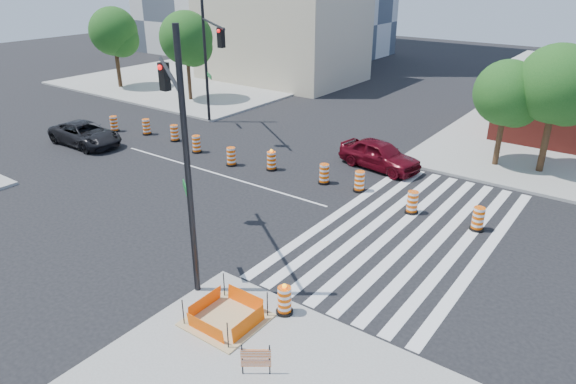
% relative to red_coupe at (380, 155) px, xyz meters
% --- Properties ---
extents(ground, '(120.00, 120.00, 0.00)m').
position_rel_red_coupe_xyz_m(ground, '(-6.66, -5.82, -0.78)').
color(ground, black).
rests_on(ground, ground).
extents(sidewalk_nw, '(22.00, 22.00, 0.15)m').
position_rel_red_coupe_xyz_m(sidewalk_nw, '(-24.66, 12.18, -0.71)').
color(sidewalk_nw, gray).
rests_on(sidewalk_nw, ground).
extents(crosswalk_east, '(6.75, 13.50, 0.01)m').
position_rel_red_coupe_xyz_m(crosswalk_east, '(4.29, -5.82, -0.78)').
color(crosswalk_east, silver).
rests_on(crosswalk_east, ground).
extents(lane_centerline, '(14.00, 0.12, 0.01)m').
position_rel_red_coupe_xyz_m(lane_centerline, '(-6.66, -5.82, -0.78)').
color(lane_centerline, silver).
rests_on(lane_centerline, ground).
extents(excavation_pit, '(2.20, 2.20, 0.90)m').
position_rel_red_coupe_xyz_m(excavation_pit, '(2.34, -14.82, -0.56)').
color(excavation_pit, tan).
rests_on(excavation_pit, ground).
extents(beige_midrise, '(14.00, 10.00, 10.00)m').
position_rel_red_coupe_xyz_m(beige_midrise, '(-18.66, 16.18, 4.22)').
color(beige_midrise, '#C5B896').
rests_on(beige_midrise, ground).
extents(red_coupe, '(4.82, 2.53, 1.57)m').
position_rel_red_coupe_xyz_m(red_coupe, '(0.00, 0.00, 0.00)').
color(red_coupe, '#4F0611').
rests_on(red_coupe, ground).
extents(dark_suv, '(5.03, 2.33, 1.40)m').
position_rel_red_coupe_xyz_m(dark_suv, '(-16.41, -7.01, -0.08)').
color(dark_suv, black).
rests_on(dark_suv, ground).
extents(signal_pole_se, '(5.34, 3.92, 8.57)m').
position_rel_red_coupe_xyz_m(signal_pole_se, '(-1.02, -13.10, 4.46)').
color(signal_pole_se, black).
rests_on(signal_pole_se, ground).
extents(signal_pole_nw, '(5.52, 3.96, 8.79)m').
position_rel_red_coupe_xyz_m(signal_pole_nw, '(-12.38, 0.10, 4.59)').
color(signal_pole_nw, black).
rests_on(signal_pole_nw, ground).
extents(pit_drum, '(0.54, 0.54, 1.07)m').
position_rel_red_coupe_xyz_m(pit_drum, '(3.55, -13.45, -0.19)').
color(pit_drum, black).
rests_on(pit_drum, ground).
extents(barricade, '(0.67, 0.51, 0.95)m').
position_rel_red_coupe_xyz_m(barricade, '(4.51, -16.01, -0.11)').
color(barricade, '#F55505').
rests_on(barricade, ground).
extents(tree_north_a, '(4.12, 4.12, 7.01)m').
position_rel_red_coupe_xyz_m(tree_north_a, '(-27.96, 4.37, 3.92)').
color(tree_north_a, '#382314').
rests_on(tree_north_a, ground).
extents(tree_north_b, '(4.15, 4.15, 7.06)m').
position_rel_red_coupe_xyz_m(tree_north_b, '(-19.40, 4.76, 3.96)').
color(tree_north_b, '#382314').
rests_on(tree_north_b, ground).
extents(tree_north_c, '(3.42, 3.41, 5.80)m').
position_rel_red_coupe_xyz_m(tree_north_c, '(5.08, 4.03, 3.11)').
color(tree_north_c, '#382314').
rests_on(tree_north_c, ground).
extents(tree_north_d, '(3.98, 3.97, 6.75)m').
position_rel_red_coupe_xyz_m(tree_north_d, '(7.29, 4.41, 3.75)').
color(tree_north_d, '#382314').
rests_on(tree_north_d, ground).
extents(median_drum_0, '(0.60, 0.60, 1.02)m').
position_rel_red_coupe_xyz_m(median_drum_0, '(-17.37, -4.23, -0.30)').
color(median_drum_0, black).
rests_on(median_drum_0, ground).
extents(median_drum_1, '(0.60, 0.60, 1.02)m').
position_rel_red_coupe_xyz_m(median_drum_1, '(-15.08, -3.41, -0.30)').
color(median_drum_1, black).
rests_on(median_drum_1, ground).
extents(median_drum_2, '(0.60, 0.60, 1.02)m').
position_rel_red_coupe_xyz_m(median_drum_2, '(-12.57, -3.27, -0.30)').
color(median_drum_2, black).
rests_on(median_drum_2, ground).
extents(median_drum_3, '(0.60, 0.60, 1.02)m').
position_rel_red_coupe_xyz_m(median_drum_3, '(-9.89, -4.00, -0.30)').
color(median_drum_3, black).
rests_on(median_drum_3, ground).
extents(median_drum_4, '(0.60, 0.60, 1.02)m').
position_rel_red_coupe_xyz_m(median_drum_4, '(-6.79, -4.40, -0.30)').
color(median_drum_4, black).
rests_on(median_drum_4, ground).
extents(median_drum_5, '(0.60, 0.60, 1.18)m').
position_rel_red_coupe_xyz_m(median_drum_5, '(-4.58, -3.64, -0.29)').
color(median_drum_5, black).
rests_on(median_drum_5, ground).
extents(median_drum_6, '(0.60, 0.60, 1.02)m').
position_rel_red_coupe_xyz_m(median_drum_6, '(-1.28, -3.55, -0.30)').
color(median_drum_6, black).
rests_on(median_drum_6, ground).
extents(median_drum_7, '(0.60, 0.60, 1.02)m').
position_rel_red_coupe_xyz_m(median_drum_7, '(0.64, -3.37, -0.30)').
color(median_drum_7, black).
rests_on(median_drum_7, ground).
extents(median_drum_8, '(0.60, 0.60, 1.02)m').
position_rel_red_coupe_xyz_m(median_drum_8, '(3.72, -4.14, -0.30)').
color(median_drum_8, black).
rests_on(median_drum_8, ground).
extents(median_drum_9, '(0.60, 0.60, 1.02)m').
position_rel_red_coupe_xyz_m(median_drum_9, '(6.59, -4.04, -0.30)').
color(median_drum_9, black).
rests_on(median_drum_9, ground).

